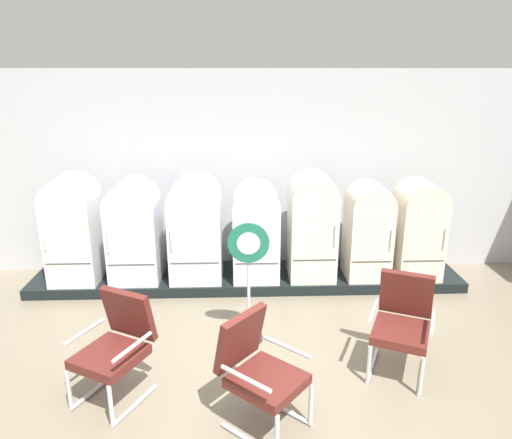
{
  "coord_description": "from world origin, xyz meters",
  "views": [
    {
      "loc": [
        -0.1,
        -3.27,
        2.98
      ],
      "look_at": [
        0.12,
        2.75,
        1.05
      ],
      "focal_mm": 33.15,
      "sensor_mm": 36.0,
      "label": 1
    }
  ],
  "objects_px": {
    "refrigerator_1": "(134,228)",
    "armchair_left": "(117,342)",
    "refrigerator_2": "(195,226)",
    "refrigerator_0": "(73,226)",
    "refrigerator_3": "(256,229)",
    "armchair_center": "(258,367)",
    "armchair_right": "(402,320)",
    "sign_stand": "(249,285)",
    "refrigerator_5": "(368,228)",
    "refrigerator_6": "(418,227)",
    "refrigerator_4": "(312,223)"
  },
  "relations": [
    {
      "from": "refrigerator_6",
      "to": "armchair_center",
      "type": "distance_m",
      "value": 3.62
    },
    {
      "from": "refrigerator_0",
      "to": "armchair_center",
      "type": "height_order",
      "value": "refrigerator_0"
    },
    {
      "from": "refrigerator_3",
      "to": "armchair_left",
      "type": "distance_m",
      "value": 2.71
    },
    {
      "from": "refrigerator_1",
      "to": "armchair_left",
      "type": "relative_size",
      "value": 1.4
    },
    {
      "from": "refrigerator_1",
      "to": "refrigerator_5",
      "type": "bearing_deg",
      "value": -0.74
    },
    {
      "from": "refrigerator_3",
      "to": "armchair_center",
      "type": "bearing_deg",
      "value": -91.68
    },
    {
      "from": "refrigerator_3",
      "to": "refrigerator_6",
      "type": "bearing_deg",
      "value": -0.17
    },
    {
      "from": "refrigerator_6",
      "to": "sign_stand",
      "type": "bearing_deg",
      "value": -149.56
    },
    {
      "from": "armchair_right",
      "to": "armchair_left",
      "type": "bearing_deg",
      "value": -173.59
    },
    {
      "from": "refrigerator_2",
      "to": "refrigerator_4",
      "type": "xyz_separation_m",
      "value": [
        1.62,
        -0.01,
        0.02
      ]
    },
    {
      "from": "refrigerator_2",
      "to": "refrigerator_6",
      "type": "height_order",
      "value": "refrigerator_2"
    },
    {
      "from": "armchair_right",
      "to": "refrigerator_0",
      "type": "bearing_deg",
      "value": 152.72
    },
    {
      "from": "refrigerator_2",
      "to": "refrigerator_3",
      "type": "height_order",
      "value": "refrigerator_2"
    },
    {
      "from": "refrigerator_3",
      "to": "armchair_right",
      "type": "relative_size",
      "value": 1.36
    },
    {
      "from": "armchair_right",
      "to": "refrigerator_4",
      "type": "bearing_deg",
      "value": 107.39
    },
    {
      "from": "armchair_left",
      "to": "sign_stand",
      "type": "xyz_separation_m",
      "value": [
        1.25,
        0.9,
        0.13
      ]
    },
    {
      "from": "refrigerator_0",
      "to": "refrigerator_2",
      "type": "distance_m",
      "value": 1.67
    },
    {
      "from": "refrigerator_0",
      "to": "refrigerator_6",
      "type": "relative_size",
      "value": 1.08
    },
    {
      "from": "refrigerator_5",
      "to": "refrigerator_6",
      "type": "relative_size",
      "value": 0.99
    },
    {
      "from": "refrigerator_1",
      "to": "sign_stand",
      "type": "height_order",
      "value": "refrigerator_1"
    },
    {
      "from": "refrigerator_2",
      "to": "armchair_center",
      "type": "relative_size",
      "value": 1.45
    },
    {
      "from": "refrigerator_5",
      "to": "armchair_right",
      "type": "bearing_deg",
      "value": -94.37
    },
    {
      "from": "armchair_right",
      "to": "sign_stand",
      "type": "height_order",
      "value": "sign_stand"
    },
    {
      "from": "refrigerator_4",
      "to": "refrigerator_6",
      "type": "xyz_separation_m",
      "value": [
        1.49,
        -0.01,
        -0.07
      ]
    },
    {
      "from": "armchair_right",
      "to": "refrigerator_1",
      "type": "bearing_deg",
      "value": 146.71
    },
    {
      "from": "refrigerator_1",
      "to": "armchair_right",
      "type": "relative_size",
      "value": 1.4
    },
    {
      "from": "refrigerator_2",
      "to": "refrigerator_1",
      "type": "bearing_deg",
      "value": 179.11
    },
    {
      "from": "refrigerator_2",
      "to": "refrigerator_6",
      "type": "bearing_deg",
      "value": -0.28
    },
    {
      "from": "refrigerator_0",
      "to": "armchair_left",
      "type": "xyz_separation_m",
      "value": [
        1.13,
        -2.33,
        -0.37
      ]
    },
    {
      "from": "refrigerator_1",
      "to": "armchair_right",
      "type": "bearing_deg",
      "value": -33.29
    },
    {
      "from": "refrigerator_4",
      "to": "armchair_left",
      "type": "distance_m",
      "value": 3.19
    },
    {
      "from": "armchair_center",
      "to": "refrigerator_1",
      "type": "bearing_deg",
      "value": 119.95
    },
    {
      "from": "refrigerator_1",
      "to": "armchair_center",
      "type": "distance_m",
      "value": 3.21
    },
    {
      "from": "refrigerator_3",
      "to": "refrigerator_6",
      "type": "relative_size",
      "value": 1.0
    },
    {
      "from": "refrigerator_1",
      "to": "refrigerator_2",
      "type": "distance_m",
      "value": 0.84
    },
    {
      "from": "refrigerator_0",
      "to": "refrigerator_2",
      "type": "relative_size",
      "value": 1.01
    },
    {
      "from": "refrigerator_0",
      "to": "refrigerator_4",
      "type": "distance_m",
      "value": 3.29
    },
    {
      "from": "armchair_right",
      "to": "sign_stand",
      "type": "bearing_deg",
      "value": 159.25
    },
    {
      "from": "refrigerator_3",
      "to": "armchair_left",
      "type": "bearing_deg",
      "value": -120.68
    },
    {
      "from": "refrigerator_6",
      "to": "sign_stand",
      "type": "height_order",
      "value": "refrigerator_6"
    },
    {
      "from": "refrigerator_3",
      "to": "refrigerator_2",
      "type": "bearing_deg",
      "value": 179.4
    },
    {
      "from": "armchair_left",
      "to": "refrigerator_6",
      "type": "bearing_deg",
      "value": 32.33
    },
    {
      "from": "refrigerator_3",
      "to": "refrigerator_5",
      "type": "bearing_deg",
      "value": -0.72
    },
    {
      "from": "armchair_right",
      "to": "refrigerator_5",
      "type": "bearing_deg",
      "value": 85.63
    },
    {
      "from": "refrigerator_2",
      "to": "refrigerator_4",
      "type": "height_order",
      "value": "refrigerator_4"
    },
    {
      "from": "refrigerator_1",
      "to": "refrigerator_4",
      "type": "bearing_deg",
      "value": -0.43
    },
    {
      "from": "refrigerator_2",
      "to": "refrigerator_5",
      "type": "bearing_deg",
      "value": -0.68
    },
    {
      "from": "refrigerator_1",
      "to": "refrigerator_3",
      "type": "xyz_separation_m",
      "value": [
        1.67,
        -0.02,
        -0.02
      ]
    },
    {
      "from": "refrigerator_4",
      "to": "armchair_center",
      "type": "relative_size",
      "value": 1.48
    },
    {
      "from": "refrigerator_6",
      "to": "armchair_left",
      "type": "bearing_deg",
      "value": -147.67
    }
  ]
}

